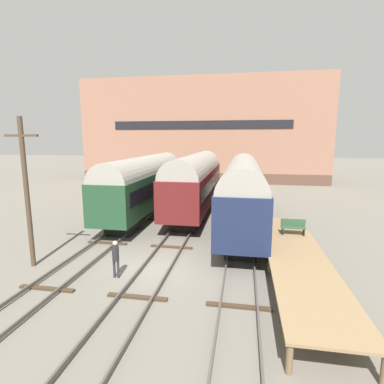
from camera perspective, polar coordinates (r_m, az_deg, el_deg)
ground_plane at (r=16.05m, az=-6.57°, el=-14.22°), size 200.00×200.00×0.00m
track_left at (r=17.58m, az=-20.14°, el=-12.07°), size 2.60×60.00×0.26m
track_middle at (r=15.99m, az=-6.58°, el=-13.76°), size 2.60×60.00×0.26m
track_right at (r=15.42m, az=9.11°, el=-14.76°), size 2.60×60.00×0.26m
train_car_green at (r=26.32m, az=-8.95°, el=1.94°), size 2.88×15.67×5.14m
train_car_maroon at (r=26.84m, az=0.69°, el=2.37°), size 3.06×15.56×5.29m
train_car_navy at (r=22.51m, az=9.64°, el=0.68°), size 2.91×16.63×5.21m
station_platform at (r=15.81m, az=19.24°, el=-11.33°), size 2.76×13.70×1.05m
bench at (r=18.61m, az=18.70°, el=-6.23°), size 1.40×0.40×0.91m
person_worker at (r=14.99m, az=-14.35°, el=-11.62°), size 0.32×0.32×1.85m
utility_pole at (r=17.25m, az=-28.99°, el=0.17°), size 1.80×0.24×7.67m
warehouse_building at (r=51.36m, az=2.57°, el=11.46°), size 37.76×12.75×15.74m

